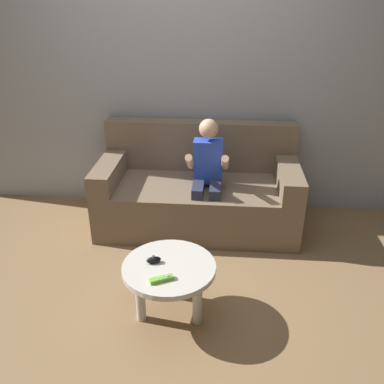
% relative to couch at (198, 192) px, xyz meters
% --- Properties ---
extents(ground_plane, '(8.71, 8.71, 0.00)m').
position_rel_couch_xyz_m(ground_plane, '(-0.19, -1.11, -0.30)').
color(ground_plane, olive).
extents(wall_back, '(4.36, 0.05, 2.50)m').
position_rel_couch_xyz_m(wall_back, '(-0.19, 0.39, 0.95)').
color(wall_back, '#999EA8').
rests_on(wall_back, ground).
extents(couch, '(1.69, 0.80, 0.85)m').
position_rel_couch_xyz_m(couch, '(0.00, 0.00, 0.00)').
color(couch, '#75604C').
rests_on(couch, ground).
extents(person_seated_on_couch, '(0.33, 0.41, 0.98)m').
position_rel_couch_xyz_m(person_seated_on_couch, '(0.09, -0.18, 0.26)').
color(person_seated_on_couch, '#282D47').
rests_on(person_seated_on_couch, ground).
extents(coffee_table, '(0.58, 0.58, 0.39)m').
position_rel_couch_xyz_m(coffee_table, '(-0.09, -1.20, 0.03)').
color(coffee_table, beige).
rests_on(coffee_table, ground).
extents(game_remote_lime_near_edge, '(0.14, 0.09, 0.03)m').
position_rel_couch_xyz_m(game_remote_lime_near_edge, '(-0.12, -1.36, 0.10)').
color(game_remote_lime_near_edge, '#72C638').
rests_on(game_remote_lime_near_edge, coffee_table).
extents(nunchuk_black, '(0.10, 0.07, 0.05)m').
position_rel_couch_xyz_m(nunchuk_black, '(-0.20, -1.19, 0.11)').
color(nunchuk_black, black).
rests_on(nunchuk_black, coffee_table).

